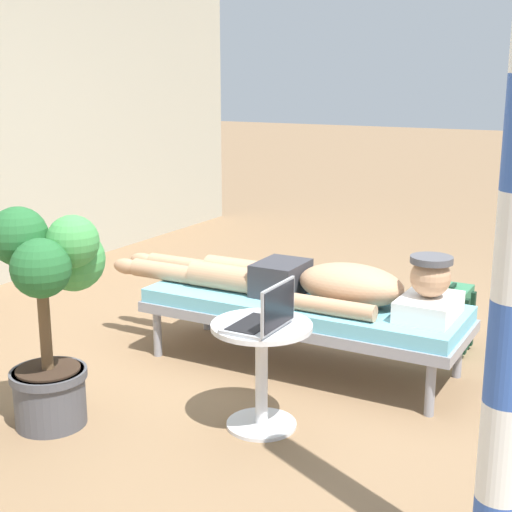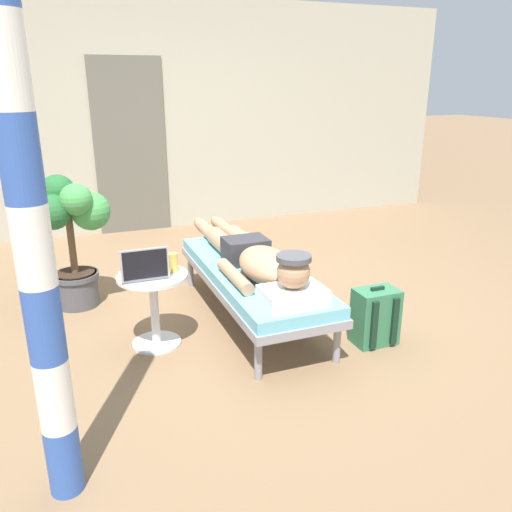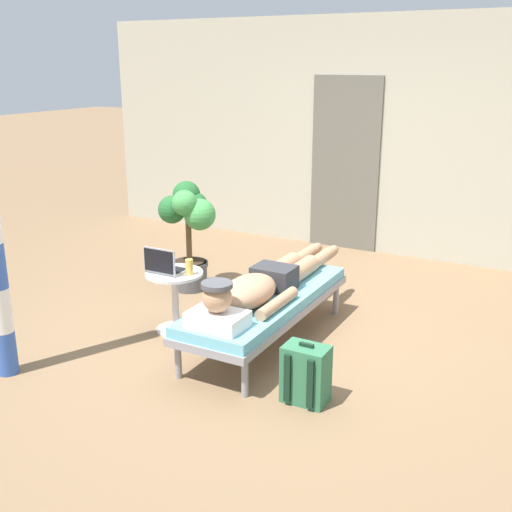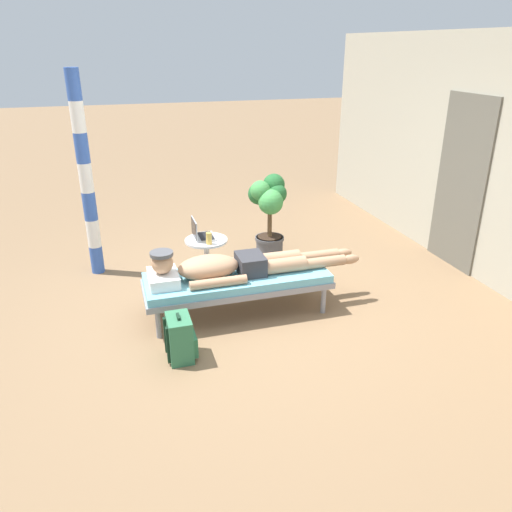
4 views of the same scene
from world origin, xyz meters
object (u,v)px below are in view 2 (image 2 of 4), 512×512
(potted_plant, at_px, (73,229))
(porch_post, at_px, (33,246))
(person_reclining, at_px, (255,257))
(laptop, at_px, (144,270))
(side_table, at_px, (154,297))
(drink_glass, at_px, (173,263))
(lounge_chair, at_px, (252,276))
(backpack, at_px, (375,317))

(potted_plant, height_order, porch_post, porch_post)
(potted_plant, distance_m, porch_post, 2.17)
(porch_post, bearing_deg, person_reclining, 42.76)
(laptop, bearing_deg, side_table, 40.52)
(porch_post, bearing_deg, laptop, 63.55)
(side_table, xyz_separation_m, drink_glass, (0.15, 0.00, 0.23))
(person_reclining, xyz_separation_m, laptop, (-0.84, -0.15, 0.06))
(drink_glass, relative_size, porch_post, 0.06)
(lounge_chair, bearing_deg, porch_post, -136.00)
(drink_glass, relative_size, potted_plant, 0.12)
(person_reclining, distance_m, drink_glass, 0.64)
(lounge_chair, height_order, side_table, side_table)
(laptop, relative_size, backpack, 0.73)
(drink_glass, bearing_deg, lounge_chair, 13.36)
(laptop, bearing_deg, drink_glass, 14.95)
(laptop, height_order, backpack, laptop)
(lounge_chair, bearing_deg, drink_glass, -166.64)
(laptop, xyz_separation_m, drink_glass, (0.21, 0.06, 0.01))
(side_table, relative_size, drink_glass, 3.98)
(side_table, relative_size, porch_post, 0.23)
(lounge_chair, relative_size, laptop, 6.02)
(side_table, distance_m, drink_glass, 0.28)
(backpack, bearing_deg, drink_glass, 157.54)
(person_reclining, height_order, drink_glass, person_reclining)
(person_reclining, height_order, side_table, person_reclining)
(person_reclining, relative_size, backpack, 5.12)
(laptop, height_order, porch_post, porch_post)
(drink_glass, bearing_deg, laptop, -165.05)
(backpack, relative_size, potted_plant, 0.39)
(person_reclining, height_order, backpack, person_reclining)
(side_table, bearing_deg, drink_glass, 1.83)
(porch_post, bearing_deg, side_table, 62.26)
(backpack, distance_m, potted_plant, 2.41)
(lounge_chair, bearing_deg, backpack, -45.93)
(lounge_chair, height_order, drink_glass, drink_glass)
(lounge_chair, xyz_separation_m, side_table, (-0.78, -0.15, 0.01))
(laptop, relative_size, potted_plant, 0.29)
(person_reclining, bearing_deg, drink_glass, -171.72)
(laptop, bearing_deg, potted_plant, 112.81)
(side_table, xyz_separation_m, porch_post, (-0.64, -1.22, 0.81))
(potted_plant, relative_size, porch_post, 0.46)
(drink_glass, xyz_separation_m, potted_plant, (-0.60, 0.88, 0.07))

